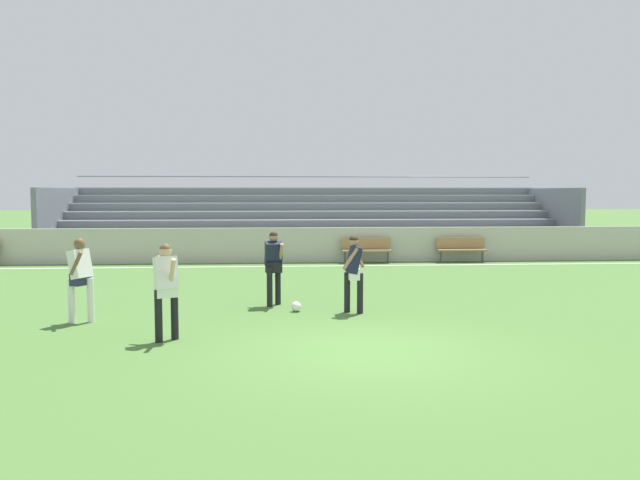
% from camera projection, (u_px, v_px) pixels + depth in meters
% --- Properties ---
extents(ground_plane, '(160.00, 160.00, 0.00)m').
position_uv_depth(ground_plane, '(370.00, 350.00, 10.15)').
color(ground_plane, '#477033').
extents(field_line_sideline, '(44.00, 0.12, 0.01)m').
position_uv_depth(field_line_sideline, '(319.00, 266.00, 21.70)').
color(field_line_sideline, white).
rests_on(field_line_sideline, ground).
extents(sideline_wall, '(48.00, 0.16, 1.27)m').
position_uv_depth(sideline_wall, '(316.00, 245.00, 22.86)').
color(sideline_wall, '#BCB7AD').
rests_on(sideline_wall, ground).
extents(bleacher_stand, '(21.23, 5.67, 3.31)m').
position_uv_depth(bleacher_stand, '(313.00, 218.00, 26.67)').
color(bleacher_stand, '#9EA3AD').
rests_on(bleacher_stand, ground).
extents(bench_centre_sideline, '(1.80, 0.40, 0.90)m').
position_uv_depth(bench_centre_sideline, '(461.00, 247.00, 22.90)').
color(bench_centre_sideline, '#99754C').
rests_on(bench_centre_sideline, ground).
extents(bench_near_bin, '(1.80, 0.40, 0.90)m').
position_uv_depth(bench_near_bin, '(366.00, 248.00, 22.65)').
color(bench_near_bin, '#99754C').
rests_on(bench_near_bin, ground).
extents(player_dark_wide_left, '(0.46, 0.61, 1.68)m').
position_uv_depth(player_dark_wide_left, '(274.00, 262.00, 14.11)').
color(player_dark_wide_left, black).
rests_on(player_dark_wide_left, ground).
extents(player_dark_overlapping, '(0.54, 0.44, 1.64)m').
position_uv_depth(player_dark_overlapping, '(354.00, 267.00, 13.24)').
color(player_dark_overlapping, black).
rests_on(player_dark_overlapping, ground).
extents(player_white_on_ball, '(0.48, 0.64, 1.69)m').
position_uv_depth(player_white_on_ball, '(166.00, 283.00, 10.75)').
color(player_white_on_ball, black).
rests_on(player_white_on_ball, ground).
extents(player_white_trailing_run, '(0.49, 0.66, 1.67)m').
position_uv_depth(player_white_trailing_run, '(80.00, 272.00, 12.26)').
color(player_white_trailing_run, white).
rests_on(player_white_trailing_run, ground).
extents(soccer_ball, '(0.22, 0.22, 0.22)m').
position_uv_depth(soccer_ball, '(296.00, 307.00, 13.44)').
color(soccer_ball, white).
rests_on(soccer_ball, ground).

